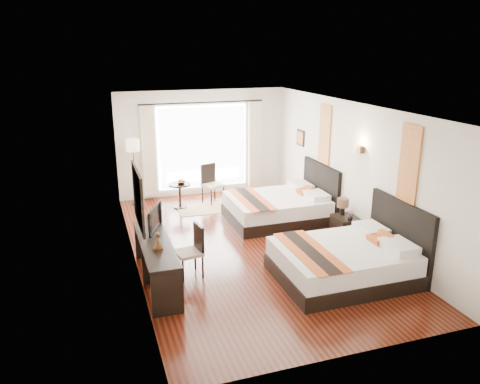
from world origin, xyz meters
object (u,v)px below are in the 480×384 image
object	(u,v)px
side_table	(180,196)
window_chair	(213,191)
console_desk	(156,262)
fruit_bowl	(181,183)
television	(151,218)
nightstand	(345,229)
bed_far	(280,207)
floor_lamp	(133,149)
table_lamp	(343,204)
bed_near	(347,260)
desk_chair	(190,260)
vase	(350,218)

from	to	relation	value
side_table	window_chair	size ratio (longest dim) A/B	0.62
console_desk	fruit_bowl	distance (m)	3.91
television	window_chair	bearing A→B (deg)	-7.02
nightstand	bed_far	bearing A→B (deg)	117.07
fruit_bowl	nightstand	bearing A→B (deg)	-48.33
bed_far	floor_lamp	world-z (taller)	floor_lamp
bed_far	television	bearing A→B (deg)	-153.31
floor_lamp	fruit_bowl	xyz separation A→B (m)	(1.05, -0.68, -0.77)
nightstand	table_lamp	xyz separation A→B (m)	(-0.01, 0.14, 0.50)
console_desk	fruit_bowl	bearing A→B (deg)	72.34
bed_near	desk_chair	bearing A→B (deg)	159.66
vase	floor_lamp	bearing A→B (deg)	133.84
vase	floor_lamp	size ratio (longest dim) A/B	0.07
nightstand	vase	xyz separation A→B (m)	(-0.01, -0.17, 0.30)
bed_far	desk_chair	world-z (taller)	bed_far
floor_lamp	side_table	bearing A→B (deg)	-33.04
bed_far	window_chair	xyz separation A→B (m)	(-1.15, 1.76, -0.02)
side_table	table_lamp	bearing A→B (deg)	-46.95
desk_chair	window_chair	bearing A→B (deg)	-118.82
floor_lamp	fruit_bowl	bearing A→B (deg)	-33.01
console_desk	floor_lamp	distance (m)	4.52
bed_far	floor_lamp	xyz separation A→B (m)	(-3.04, 2.26, 1.09)
bed_far	fruit_bowl	world-z (taller)	bed_far
bed_far	table_lamp	world-z (taller)	bed_far
table_lamp	desk_chair	bearing A→B (deg)	-169.31
nightstand	vase	size ratio (longest dim) A/B	4.41
table_lamp	fruit_bowl	xyz separation A→B (m)	(-2.77, 2.99, -0.11)
side_table	console_desk	bearing A→B (deg)	-107.01
nightstand	vase	world-z (taller)	vase
bed_near	fruit_bowl	distance (m)	4.99
fruit_bowl	window_chair	xyz separation A→B (m)	(0.84, 0.18, -0.35)
television	fruit_bowl	size ratio (longest dim) A/B	3.22
window_chair	desk_chair	bearing A→B (deg)	-41.17
television	bed_far	bearing A→B (deg)	-39.41
nightstand	side_table	bearing A→B (deg)	131.84
bed_near	nightstand	bearing A→B (deg)	60.60
floor_lamp	fruit_bowl	world-z (taller)	floor_lamp
floor_lamp	window_chair	bearing A→B (deg)	-14.78
fruit_bowl	vase	bearing A→B (deg)	-49.94
vase	fruit_bowl	bearing A→B (deg)	130.06
fruit_bowl	window_chair	bearing A→B (deg)	12.19
bed_near	vase	size ratio (longest dim) A/B	18.32
console_desk	television	size ratio (longest dim) A/B	2.93
nightstand	vase	distance (m)	0.34
bed_near	desk_chair	world-z (taller)	bed_near
nightstand	side_table	world-z (taller)	side_table
table_lamp	window_chair	xyz separation A→B (m)	(-1.93, 3.17, -0.46)
window_chair	fruit_bowl	bearing A→B (deg)	-98.46
bed_near	desk_chair	size ratio (longest dim) A/B	2.48
nightstand	console_desk	world-z (taller)	console_desk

